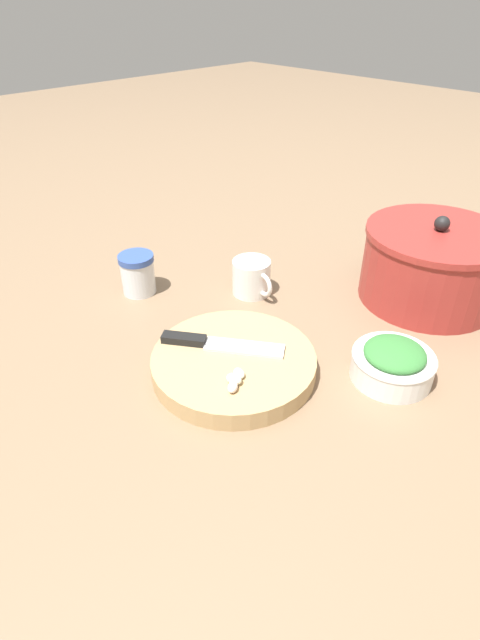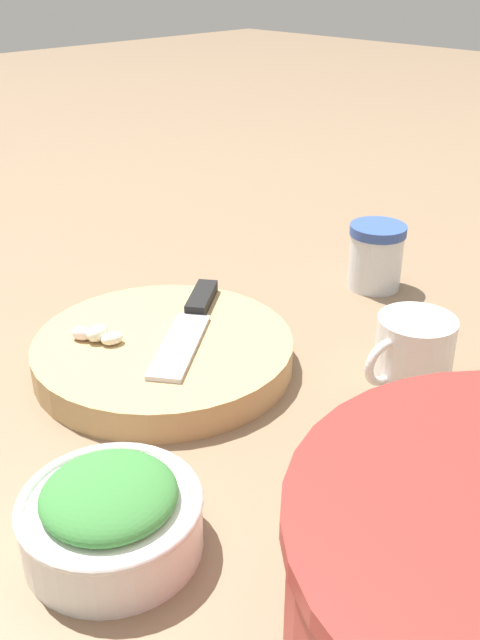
{
  "view_description": "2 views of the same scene",
  "coord_description": "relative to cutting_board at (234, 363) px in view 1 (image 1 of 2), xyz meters",
  "views": [
    {
      "loc": [
        0.5,
        -0.54,
        0.52
      ],
      "look_at": [
        0.0,
        -0.06,
        0.05
      ],
      "focal_mm": 28.0,
      "sensor_mm": 36.0,
      "label": 1
    },
    {
      "loc": [
        0.43,
        0.38,
        0.38
      ],
      "look_at": [
        0.04,
        -0.01,
        0.09
      ],
      "focal_mm": 40.0,
      "sensor_mm": 36.0,
      "label": 2
    }
  ],
  "objects": [
    {
      "name": "coffee_mug",
      "position": [
        -0.15,
        0.19,
        0.02
      ],
      "size": [
        0.1,
        0.08,
        0.07
      ],
      "color": "silver",
      "rests_on": "ground_plane"
    },
    {
      "name": "garlic_cloves",
      "position": [
        0.05,
        -0.04,
        0.02
      ],
      "size": [
        0.04,
        0.05,
        0.02
      ],
      "color": "silver",
      "rests_on": "cutting_board"
    },
    {
      "name": "chef_knife",
      "position": [
        -0.04,
        -0.0,
        0.02
      ],
      "size": [
        0.18,
        0.14,
        0.01
      ],
      "rotation": [
        0.0,
        0.0,
        5.33
      ],
      "color": "black",
      "rests_on": "cutting_board"
    },
    {
      "name": "ground_plane",
      "position": [
        -0.05,
        0.12,
        -0.02
      ],
      "size": [
        5.0,
        5.0,
        0.0
      ],
      "primitive_type": "plane",
      "color": "#7F664C"
    },
    {
      "name": "spice_jar",
      "position": [
        -0.31,
        0.04,
        0.03
      ],
      "size": [
        0.07,
        0.07,
        0.08
      ],
      "color": "silver",
      "rests_on": "ground_plane"
    },
    {
      "name": "cutting_board",
      "position": [
        0.0,
        0.0,
        0.0
      ],
      "size": [
        0.26,
        0.26,
        0.03
      ],
      "color": "tan",
      "rests_on": "ground_plane"
    },
    {
      "name": "stock_pot",
      "position": [
        0.1,
        0.43,
        0.06
      ],
      "size": [
        0.27,
        0.27,
        0.17
      ],
      "color": "#9E2D28",
      "rests_on": "ground_plane"
    },
    {
      "name": "herb_bowl",
      "position": [
        0.18,
        0.17,
        0.01
      ],
      "size": [
        0.13,
        0.13,
        0.06
      ],
      "color": "silver",
      "rests_on": "ground_plane"
    }
  ]
}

